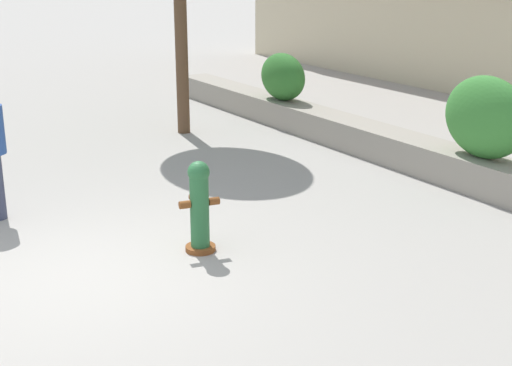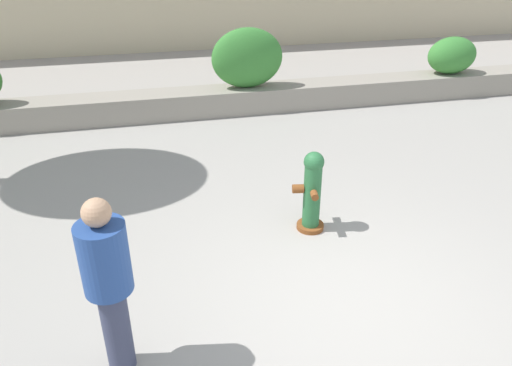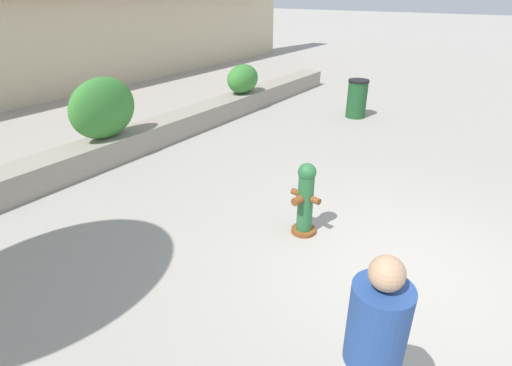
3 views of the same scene
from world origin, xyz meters
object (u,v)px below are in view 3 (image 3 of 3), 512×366
(hedge_bush_1, at_px, (103,108))
(pedestrian, at_px, (374,347))
(fire_hydrant, at_px, (305,199))
(hedge_bush_2, at_px, (243,79))
(trash_bin, at_px, (357,99))

(hedge_bush_1, relative_size, pedestrian, 0.83)
(fire_hydrant, bearing_deg, hedge_bush_2, 43.94)
(trash_bin, bearing_deg, pedestrian, -157.83)
(pedestrian, height_order, trash_bin, pedestrian)
(hedge_bush_1, height_order, pedestrian, pedestrian)
(fire_hydrant, height_order, trash_bin, fire_hydrant)
(trash_bin, bearing_deg, fire_hydrant, -164.85)
(pedestrian, bearing_deg, hedge_bush_2, 41.75)
(hedge_bush_2, relative_size, pedestrian, 0.64)
(fire_hydrant, xyz_separation_m, pedestrian, (-2.35, -1.76, 0.44))
(hedge_bush_1, distance_m, pedestrian, 6.76)
(hedge_bush_2, xyz_separation_m, trash_bin, (1.20, -2.93, -0.39))
(hedge_bush_2, distance_m, pedestrian, 9.45)
(hedge_bush_1, relative_size, trash_bin, 1.42)
(pedestrian, bearing_deg, fire_hydrant, 36.88)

